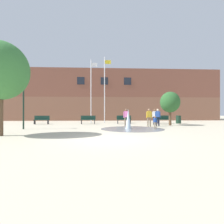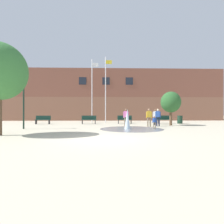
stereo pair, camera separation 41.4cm
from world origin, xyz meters
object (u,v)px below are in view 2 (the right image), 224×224
flagpole_left (92,89)px  park_bench_left_of_flagpoles (89,120)px  park_bench_far_left (43,120)px  teen_by_trashcan (149,116)px  park_bench_under_right_flagpole (165,119)px  child_with_pink_shirt (154,121)px  street_tree_near_building (171,102)px  flagpole_right (106,88)px  adult_in_red (158,116)px  adult_watching (155,116)px  trash_can (180,120)px  park_bench_center (125,119)px  adult_near_bench (126,116)px  lamp_post_left_lane (24,94)px

flagpole_left → park_bench_left_of_flagpoles: bearing=-97.6°
park_bench_far_left → park_bench_left_of_flagpoles: bearing=0.0°
teen_by_trashcan → flagpole_left: flagpole_left is taller
teen_by_trashcan → park_bench_under_right_flagpole: bearing=-123.3°
child_with_pink_shirt → street_tree_near_building: (2.58, 3.57, 1.67)m
flagpole_left → child_with_pink_shirt: bearing=-54.7°
teen_by_trashcan → flagpole_right: flagpole_right is taller
adult_in_red → flagpole_left: 8.64m
adult_watching → street_tree_near_building: (1.32, -0.67, 1.32)m
adult_in_red → trash_can: bearing=66.0°
park_bench_left_of_flagpoles → child_with_pink_shirt: bearing=-46.5°
adult_in_red → adult_watching: (0.20, 1.58, 0.00)m
park_bench_under_right_flagpole → teen_by_trashcan: size_ratio=1.01×
park_bench_under_right_flagpole → street_tree_near_building: 3.05m
teen_by_trashcan → adult_watching: bearing=-117.2°
park_bench_center → flagpole_left: flagpole_left is taller
park_bench_far_left → adult_near_bench: (8.60, -3.72, 0.45)m
teen_by_trashcan → park_bench_center: bearing=-65.8°
child_with_pink_shirt → flagpole_left: (-5.36, 7.57, 3.43)m
street_tree_near_building → park_bench_under_right_flagpole: bearing=84.7°
adult_near_bench → trash_can: 7.60m
street_tree_near_building → park_bench_center: bearing=149.6°
park_bench_left_of_flagpoles → flagpole_left: flagpole_left is taller
lamp_post_left_lane → street_tree_near_building: lamp_post_left_lane is taller
teen_by_trashcan → child_with_pink_shirt: size_ratio=1.61×
park_bench_under_right_flagpole → adult_watching: bearing=-130.7°
adult_watching → park_bench_center: bearing=168.3°
park_bench_center → lamp_post_left_lane: lamp_post_left_lane is taller
flagpole_right → flagpole_left: bearing=180.0°
adult_in_red → flagpole_right: flagpole_right is taller
park_bench_far_left → park_bench_under_right_flagpole: bearing=0.7°
park_bench_far_left → adult_near_bench: adult_near_bench is taller
park_bench_far_left → flagpole_right: 7.91m
flagpole_left → teen_by_trashcan: bearing=-45.5°
park_bench_far_left → flagpole_left: 6.49m
park_bench_far_left → flagpole_right: (6.78, 1.70, 3.70)m
adult_watching → flagpole_left: bearing=173.4°
park_bench_under_right_flagpole → trash_can: 1.74m
adult_in_red → street_tree_near_building: bearing=52.2°
park_bench_left_of_flagpoles → park_bench_center: size_ratio=1.00×
park_bench_center → flagpole_right: (-2.10, 1.53, 3.70)m
teen_by_trashcan → flagpole_right: size_ratio=0.20×
park_bench_under_right_flagpole → adult_watching: adult_watching is taller
park_bench_far_left → adult_near_bench: size_ratio=1.01×
park_bench_far_left → park_bench_under_right_flagpole: 13.34m
teen_by_trashcan → flagpole_left: bearing=-44.6°
park_bench_far_left → park_bench_left_of_flagpoles: size_ratio=1.00×
park_bench_left_of_flagpoles → park_bench_under_right_flagpole: (8.39, 0.16, 0.00)m
adult_in_red → adult_near_bench: (-2.99, -0.51, 0.00)m
adult_in_red → street_tree_near_building: size_ratio=0.48×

